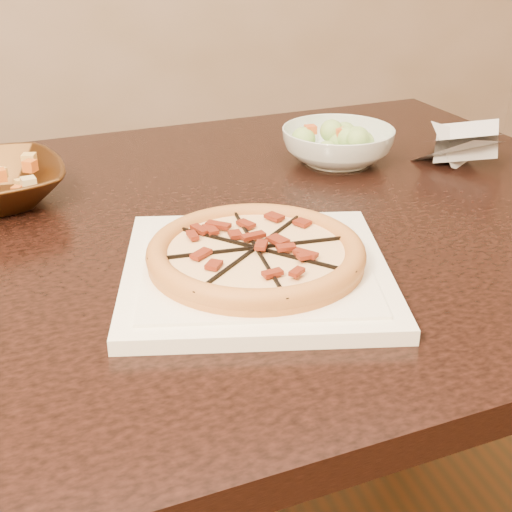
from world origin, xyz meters
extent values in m
cube|color=black|center=(-0.07, -0.05, 0.73)|extent=(1.62, 1.13, 0.04)
cylinder|color=black|center=(0.61, 0.36, 0.35)|extent=(0.07, 0.07, 0.71)
cube|color=white|center=(0.03, -0.22, 0.76)|extent=(0.38, 0.38, 0.02)
cube|color=white|center=(0.03, -0.22, 0.77)|extent=(0.32, 0.32, 0.00)
cylinder|color=#CA8946|center=(0.03, -0.22, 0.78)|extent=(0.25, 0.25, 0.01)
torus|color=#CA8946|center=(0.03, -0.22, 0.79)|extent=(0.26, 0.26, 0.03)
cylinder|color=#FCD39F|center=(0.03, -0.22, 0.79)|extent=(0.21, 0.21, 0.01)
cube|color=black|center=(0.03, -0.22, 0.79)|extent=(0.01, 0.25, 0.01)
cube|color=black|center=(0.03, -0.22, 0.79)|extent=(0.17, 0.19, 0.01)
cube|color=black|center=(0.03, -0.22, 0.79)|extent=(0.25, 0.01, 0.01)
cube|color=black|center=(0.03, -0.22, 0.79)|extent=(0.19, 0.17, 0.01)
cube|color=maroon|center=(0.05, -0.22, 0.79)|extent=(0.02, 0.01, 0.00)
cube|color=maroon|center=(0.07, -0.21, 0.79)|extent=(0.03, 0.02, 0.00)
cube|color=maroon|center=(0.08, -0.18, 0.79)|extent=(0.03, 0.03, 0.00)
cube|color=maroon|center=(0.04, -0.20, 0.79)|extent=(0.02, 0.03, 0.00)
cube|color=maroon|center=(0.04, -0.17, 0.79)|extent=(0.02, 0.03, 0.00)
cube|color=maroon|center=(0.02, -0.15, 0.79)|extent=(0.02, 0.03, 0.00)
cube|color=maroon|center=(0.02, -0.19, 0.79)|extent=(0.02, 0.03, 0.00)
cube|color=maroon|center=(-0.01, -0.18, 0.79)|extent=(0.03, 0.03, 0.00)
cube|color=maroon|center=(-0.04, -0.19, 0.79)|extent=(0.03, 0.02, 0.00)
cube|color=maroon|center=(-0.01, -0.22, 0.79)|extent=(0.02, 0.01, 0.00)
cube|color=maroon|center=(-0.03, -0.24, 0.79)|extent=(0.03, 0.02, 0.00)
cube|color=maroon|center=(0.01, -0.23, 0.79)|extent=(0.03, 0.03, 0.00)
cube|color=maroon|center=(0.01, -0.26, 0.79)|extent=(0.02, 0.03, 0.00)
cube|color=maroon|center=(0.02, -0.29, 0.79)|extent=(0.02, 0.03, 0.00)
cube|color=maroon|center=(0.03, -0.25, 0.79)|extent=(0.02, 0.03, 0.00)
cube|color=maroon|center=(0.06, -0.27, 0.79)|extent=(0.02, 0.03, 0.00)
cube|color=maroon|center=(0.09, -0.27, 0.79)|extent=(0.03, 0.03, 0.00)
cube|color=maroon|center=(0.07, -0.23, 0.79)|extent=(0.03, 0.02, 0.00)
imported|color=white|center=(0.29, 0.15, 0.78)|extent=(0.23, 0.23, 0.06)
sphere|color=#8EBA63|center=(0.29, 0.15, 0.83)|extent=(0.04, 0.04, 0.04)
sphere|color=#8EBA63|center=(0.31, 0.16, 0.83)|extent=(0.04, 0.04, 0.04)
sphere|color=#8EBA63|center=(0.31, 0.18, 0.83)|extent=(0.04, 0.04, 0.04)
sphere|color=#8EBA63|center=(0.29, 0.16, 0.83)|extent=(0.04, 0.04, 0.04)
sphere|color=#8EBA63|center=(0.27, 0.17, 0.83)|extent=(0.04, 0.04, 0.04)
sphere|color=#8EBA63|center=(0.29, 0.15, 0.83)|extent=(0.04, 0.04, 0.04)
sphere|color=#8EBA63|center=(0.27, 0.14, 0.83)|extent=(0.04, 0.04, 0.04)
sphere|color=#8EBA63|center=(0.27, 0.12, 0.83)|extent=(0.04, 0.04, 0.04)
sphere|color=#8EBA63|center=(0.29, 0.14, 0.83)|extent=(0.04, 0.04, 0.04)
sphere|color=#8EBA63|center=(0.30, 0.12, 0.83)|extent=(0.04, 0.04, 0.04)
sphere|color=#8EBA63|center=(0.29, 0.15, 0.83)|extent=(0.04, 0.04, 0.04)
cube|color=#DB5A23|center=(0.31, 0.17, 0.82)|extent=(0.02, 0.02, 0.01)
cube|color=#DB5A23|center=(0.27, 0.13, 0.82)|extent=(0.02, 0.02, 0.01)
camera|label=1|loc=(-0.19, -0.94, 1.15)|focal=50.00mm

